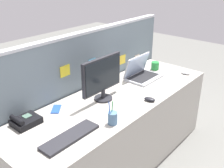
# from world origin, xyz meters

# --- Properties ---
(ground_plane) EXTENTS (10.00, 10.00, 0.00)m
(ground_plane) POSITION_xyz_m (0.00, 0.00, 0.00)
(ground_plane) COLOR slate
(desk) EXTENTS (2.18, 0.71, 0.73)m
(desk) POSITION_xyz_m (0.00, 0.00, 0.37)
(desk) COLOR #ADA89E
(desk) RESTS_ON ground_plane
(cubicle_divider) EXTENTS (2.30, 0.08, 1.27)m
(cubicle_divider) POSITION_xyz_m (0.00, 0.39, 0.64)
(cubicle_divider) COLOR slate
(cubicle_divider) RESTS_ON ground_plane
(desktop_monitor) EXTENTS (0.45, 0.16, 0.39)m
(desktop_monitor) POSITION_xyz_m (-0.10, 0.08, 0.95)
(desktop_monitor) COLOR #232328
(desktop_monitor) RESTS_ON desk
(laptop) EXTENTS (0.37, 0.26, 0.24)m
(laptop) POSITION_xyz_m (0.52, 0.10, 0.79)
(laptop) COLOR #B2B5BC
(laptop) RESTS_ON desk
(desk_phone) EXTENTS (0.20, 0.16, 0.09)m
(desk_phone) POSITION_xyz_m (-0.78, 0.24, 0.76)
(desk_phone) COLOR black
(desk_phone) RESTS_ON desk
(keyboard_main) EXTENTS (0.45, 0.14, 0.02)m
(keyboard_main) POSITION_xyz_m (-0.67, -0.15, 0.74)
(keyboard_main) COLOR #232328
(keyboard_main) RESTS_ON desk
(computer_mouse_right_hand) EXTENTS (0.08, 0.11, 0.03)m
(computer_mouse_right_hand) POSITION_xyz_m (0.92, -0.22, 0.75)
(computer_mouse_right_hand) COLOR silver
(computer_mouse_right_hand) RESTS_ON desk
(computer_mouse_left_hand) EXTENTS (0.08, 0.11, 0.03)m
(computer_mouse_left_hand) POSITION_xyz_m (0.14, -0.26, 0.75)
(computer_mouse_left_hand) COLOR black
(computer_mouse_left_hand) RESTS_ON desk
(pen_cup) EXTENTS (0.07, 0.07, 0.19)m
(pen_cup) POSITION_xyz_m (-0.34, -0.25, 0.78)
(pen_cup) COLOR #4C7093
(pen_cup) RESTS_ON desk
(cell_phone_blue_case) EXTENTS (0.15, 0.14, 0.01)m
(cell_phone_blue_case) POSITION_xyz_m (-0.49, 0.24, 0.74)
(cell_phone_blue_case) COLOR blue
(cell_phone_blue_case) RESTS_ON desk
(coffee_mug) EXTENTS (0.13, 0.09, 0.09)m
(coffee_mug) POSITION_xyz_m (0.83, 0.11, 0.78)
(coffee_mug) COLOR #238438
(coffee_mug) RESTS_ON desk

